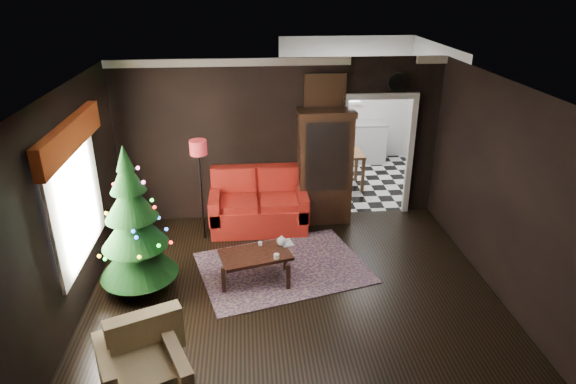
{
  "coord_description": "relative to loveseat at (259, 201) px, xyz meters",
  "views": [
    {
      "loc": [
        -0.57,
        -5.6,
        3.99
      ],
      "look_at": [
        0.0,
        0.9,
        1.15
      ],
      "focal_mm": 30.98,
      "sensor_mm": 36.0,
      "label": 1
    }
  ],
  "objects": [
    {
      "name": "floor",
      "position": [
        0.4,
        -2.05,
        -0.5
      ],
      "size": [
        5.5,
        5.5,
        0.0
      ],
      "primitive_type": "plane",
      "color": "black",
      "rests_on": "ground"
    },
    {
      "name": "ceiling",
      "position": [
        0.4,
        -2.05,
        2.3
      ],
      "size": [
        5.5,
        5.5,
        0.0
      ],
      "primitive_type": "plane",
      "rotation": [
        3.14,
        0.0,
        0.0
      ],
      "color": "white",
      "rests_on": "ground"
    },
    {
      "name": "wall_back",
      "position": [
        0.4,
        0.45,
        0.9
      ],
      "size": [
        5.5,
        0.0,
        5.5
      ],
      "primitive_type": "plane",
      "rotation": [
        1.57,
        0.0,
        0.0
      ],
      "color": "black",
      "rests_on": "ground"
    },
    {
      "name": "wall_front",
      "position": [
        0.4,
        -4.55,
        0.9
      ],
      "size": [
        5.5,
        0.0,
        5.5
      ],
      "primitive_type": "plane",
      "rotation": [
        -1.57,
        0.0,
        0.0
      ],
      "color": "black",
      "rests_on": "ground"
    },
    {
      "name": "wall_left",
      "position": [
        -2.35,
        -2.05,
        0.9
      ],
      "size": [
        0.0,
        5.5,
        5.5
      ],
      "primitive_type": "plane",
      "rotation": [
        1.57,
        0.0,
        1.57
      ],
      "color": "black",
      "rests_on": "ground"
    },
    {
      "name": "wall_right",
      "position": [
        3.15,
        -2.05,
        0.9
      ],
      "size": [
        0.0,
        5.5,
        5.5
      ],
      "primitive_type": "plane",
      "rotation": [
        1.57,
        0.0,
        -1.57
      ],
      "color": "black",
      "rests_on": "ground"
    },
    {
      "name": "doorway",
      "position": [
        2.1,
        0.45,
        0.55
      ],
      "size": [
        1.1,
        0.1,
        2.1
      ],
      "primitive_type": null,
      "color": "white",
      "rests_on": "ground"
    },
    {
      "name": "left_window",
      "position": [
        -2.31,
        -1.85,
        0.95
      ],
      "size": [
        0.05,
        1.6,
        1.4
      ],
      "primitive_type": "cube",
      "color": "white",
      "rests_on": "wall_left"
    },
    {
      "name": "valance",
      "position": [
        -2.23,
        -1.85,
        1.77
      ],
      "size": [
        0.12,
        2.1,
        0.35
      ],
      "primitive_type": "cube",
      "color": "maroon",
      "rests_on": "wall_left"
    },
    {
      "name": "kitchen_floor",
      "position": [
        2.1,
        1.95,
        -0.5
      ],
      "size": [
        3.0,
        3.0,
        0.0
      ],
      "primitive_type": "plane",
      "color": "white",
      "rests_on": "ground"
    },
    {
      "name": "kitchen_window",
      "position": [
        2.1,
        3.4,
        1.2
      ],
      "size": [
        0.7,
        0.06,
        0.7
      ],
      "primitive_type": "cube",
      "color": "white",
      "rests_on": "ground"
    },
    {
      "name": "rug",
      "position": [
        0.31,
        -1.34,
        -0.49
      ],
      "size": [
        2.74,
        2.29,
        0.01
      ],
      "primitive_type": "cube",
      "rotation": [
        0.0,
        0.0,
        0.26
      ],
      "color": "#3C2C36",
      "rests_on": "ground"
    },
    {
      "name": "loveseat",
      "position": [
        0.0,
        0.0,
        0.0
      ],
      "size": [
        1.7,
        0.9,
        1.0
      ],
      "primitive_type": null,
      "color": "#9A041A",
      "rests_on": "ground"
    },
    {
      "name": "curio_cabinet",
      "position": [
        1.15,
        0.22,
        0.45
      ],
      "size": [
        0.9,
        0.45,
        1.9
      ],
      "primitive_type": null,
      "color": "black",
      "rests_on": "ground"
    },
    {
      "name": "floor_lamp",
      "position": [
        -0.91,
        -0.3,
        0.33
      ],
      "size": [
        0.39,
        0.39,
        1.73
      ],
      "primitive_type": null,
      "rotation": [
        0.0,
        0.0,
        -0.43
      ],
      "color": "black",
      "rests_on": "ground"
    },
    {
      "name": "christmas_tree",
      "position": [
        -1.68,
        -1.74,
        0.55
      ],
      "size": [
        1.14,
        1.14,
        1.98
      ],
      "primitive_type": null,
      "rotation": [
        0.0,
        0.0,
        0.1
      ],
      "color": "black",
      "rests_on": "ground"
    },
    {
      "name": "armchair",
      "position": [
        -1.27,
        -3.76,
        -0.04
      ],
      "size": [
        1.06,
        1.06,
        0.83
      ],
      "primitive_type": null,
      "rotation": [
        0.0,
        0.0,
        0.4
      ],
      "color": "tan",
      "rests_on": "ground"
    },
    {
      "name": "coffee_table",
      "position": [
        -0.1,
        -1.63,
        -0.27
      ],
      "size": [
        1.07,
        0.8,
        0.43
      ],
      "primitive_type": null,
      "rotation": [
        0.0,
        0.0,
        0.26
      ],
      "color": "black",
      "rests_on": "rug"
    },
    {
      "name": "teapot",
      "position": [
        0.28,
        -1.44,
        0.02
      ],
      "size": [
        0.19,
        0.19,
        0.15
      ],
      "primitive_type": null,
      "rotation": [
        0.0,
        0.0,
        -0.27
      ],
      "color": "white",
      "rests_on": "coffee_table"
    },
    {
      "name": "cup_a",
      "position": [
        -0.02,
        -1.4,
        -0.03
      ],
      "size": [
        0.07,
        0.07,
        0.05
      ],
      "primitive_type": "cylinder",
      "rotation": [
        0.0,
        0.0,
        0.28
      ],
      "color": "silver",
      "rests_on": "coffee_table"
    },
    {
      "name": "cup_b",
      "position": [
        0.19,
        -1.79,
        -0.02
      ],
      "size": [
        0.1,
        0.1,
        0.07
      ],
      "primitive_type": "cylinder",
      "rotation": [
        0.0,
        0.0,
        -0.36
      ],
      "color": "silver",
      "rests_on": "coffee_table"
    },
    {
      "name": "book",
      "position": [
        0.28,
        -1.4,
        0.05
      ],
      "size": [
        0.16,
        0.05,
        0.22
      ],
      "primitive_type": "imported",
      "rotation": [
        0.0,
        0.0,
        0.22
      ],
      "color": "tan",
      "rests_on": "coffee_table"
    },
    {
      "name": "wall_clock",
      "position": [
        2.35,
        0.4,
        1.88
      ],
      "size": [
        0.32,
        0.32,
        0.06
      ],
      "primitive_type": "cylinder",
      "color": "white",
      "rests_on": "wall_back"
    },
    {
      "name": "painting",
      "position": [
        1.15,
        0.41,
        1.75
      ],
      "size": [
        0.62,
        0.05,
        0.52
      ],
      "primitive_type": "cube",
      "color": "#AF744E",
      "rests_on": "wall_back"
    },
    {
      "name": "kitchen_counter",
      "position": [
        2.1,
        3.15,
        -0.05
      ],
      "size": [
        1.8,
        0.6,
        0.9
      ],
      "primitive_type": "cube",
      "color": "silver",
      "rests_on": "ground"
    },
    {
      "name": "kitchen_table",
      "position": [
        1.8,
        1.65,
        -0.12
      ],
      "size": [
        0.7,
        0.7,
        0.75
      ],
      "primitive_type": null,
      "color": "brown",
      "rests_on": "ground"
    }
  ]
}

